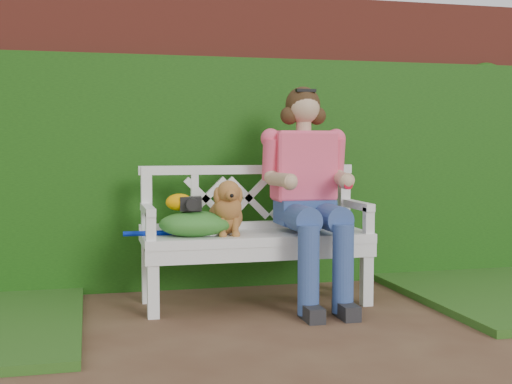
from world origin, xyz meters
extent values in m
plane|color=#4B2F20|center=(0.00, 0.00, 0.00)|extent=(60.00, 60.00, 0.00)
cube|color=maroon|center=(0.00, 1.90, 1.10)|extent=(10.00, 0.30, 2.20)
cube|color=#1E5610|center=(0.00, 1.68, 0.85)|extent=(10.00, 0.18, 1.70)
cube|color=black|center=(-0.42, 0.98, 0.69)|extent=(0.15, 0.11, 0.09)
ellipsoid|color=#EA9600|center=(-0.49, 1.00, 0.69)|extent=(0.19, 0.15, 0.11)
camera|label=1|loc=(-1.05, -3.34, 1.06)|focal=48.00mm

